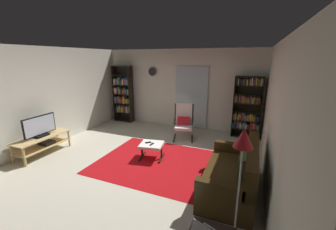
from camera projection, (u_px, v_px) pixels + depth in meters
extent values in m
plane|color=beige|center=(138.00, 161.00, 4.89)|extent=(7.02, 7.02, 0.00)
cube|color=silver|center=(180.00, 89.00, 7.14)|extent=(5.60, 0.06, 2.60)
cube|color=silver|center=(47.00, 98.00, 5.55)|extent=(0.06, 6.00, 2.60)
cube|color=silver|center=(274.00, 120.00, 3.56)|extent=(0.06, 6.00, 2.60)
cube|color=silver|center=(191.00, 97.00, 6.99)|extent=(1.10, 0.01, 2.00)
cube|color=#AA0E13|center=(154.00, 161.00, 4.87)|extent=(2.50, 2.20, 0.01)
cube|color=tan|center=(42.00, 137.00, 5.15)|extent=(0.52, 1.32, 0.02)
cube|color=tan|center=(43.00, 146.00, 5.22)|extent=(0.48, 1.26, 0.02)
cylinder|color=tan|center=(24.00, 157.00, 4.60)|extent=(0.05, 0.05, 0.44)
cylinder|color=tan|center=(69.00, 138.00, 5.68)|extent=(0.05, 0.05, 0.44)
cylinder|color=tan|center=(12.00, 154.00, 4.75)|extent=(0.05, 0.05, 0.44)
cylinder|color=tan|center=(58.00, 136.00, 5.83)|extent=(0.05, 0.05, 0.44)
cube|color=black|center=(47.00, 143.00, 5.30)|extent=(0.31, 0.28, 0.07)
cube|color=black|center=(41.00, 135.00, 5.14)|extent=(0.20, 0.32, 0.05)
cube|color=black|center=(40.00, 125.00, 5.08)|extent=(0.04, 0.82, 0.47)
cube|color=silver|center=(40.00, 125.00, 5.07)|extent=(0.01, 0.77, 0.42)
cube|color=black|center=(115.00, 94.00, 7.87)|extent=(0.02, 0.30, 2.04)
cube|color=black|center=(131.00, 95.00, 7.62)|extent=(0.02, 0.30, 2.04)
cube|color=black|center=(125.00, 94.00, 7.87)|extent=(0.71, 0.02, 2.04)
cube|color=black|center=(125.00, 120.00, 8.01)|extent=(0.68, 0.28, 0.02)
cube|color=black|center=(124.00, 112.00, 7.92)|extent=(0.68, 0.28, 0.02)
cube|color=black|center=(124.00, 103.00, 7.83)|extent=(0.68, 0.28, 0.02)
cube|color=black|center=(123.00, 94.00, 7.75)|extent=(0.68, 0.28, 0.02)
cube|color=black|center=(122.00, 85.00, 7.66)|extent=(0.68, 0.28, 0.02)
cube|color=black|center=(122.00, 75.00, 7.57)|extent=(0.68, 0.28, 0.02)
cube|color=black|center=(121.00, 66.00, 7.48)|extent=(0.68, 0.28, 0.02)
cube|color=#172A34|center=(117.00, 109.00, 8.01)|extent=(0.03, 0.14, 0.15)
cube|color=#9E4692|center=(118.00, 109.00, 8.01)|extent=(0.03, 0.13, 0.20)
cube|color=#395CA2|center=(119.00, 108.00, 7.97)|extent=(0.02, 0.23, 0.27)
cube|color=olive|center=(119.00, 109.00, 7.95)|extent=(0.04, 0.22, 0.18)
cube|color=olive|center=(120.00, 108.00, 7.93)|extent=(0.03, 0.14, 0.25)
cube|color=#2D2833|center=(122.00, 109.00, 7.95)|extent=(0.02, 0.13, 0.21)
cube|color=gold|center=(122.00, 109.00, 7.91)|extent=(0.02, 0.14, 0.21)
cube|color=gold|center=(123.00, 110.00, 7.92)|extent=(0.03, 0.20, 0.15)
cube|color=gold|center=(124.00, 109.00, 7.89)|extent=(0.03, 0.17, 0.26)
cube|color=#262028|center=(124.00, 109.00, 7.86)|extent=(0.02, 0.21, 0.26)
cube|color=#913387|center=(125.00, 109.00, 7.85)|extent=(0.02, 0.22, 0.24)
cube|color=orange|center=(127.00, 109.00, 7.87)|extent=(0.02, 0.19, 0.20)
cube|color=#427D47|center=(127.00, 110.00, 7.85)|extent=(0.03, 0.13, 0.20)
cube|color=brown|center=(128.00, 110.00, 7.83)|extent=(0.02, 0.16, 0.19)
cube|color=beige|center=(128.00, 109.00, 7.80)|extent=(0.03, 0.22, 0.26)
cube|color=brown|center=(130.00, 110.00, 7.82)|extent=(0.04, 0.13, 0.21)
cube|color=#3E9143|center=(130.00, 109.00, 7.78)|extent=(0.03, 0.16, 0.24)
cube|color=#5A99A5|center=(117.00, 99.00, 7.93)|extent=(0.03, 0.23, 0.22)
cube|color=#9B3492|center=(117.00, 100.00, 7.91)|extent=(0.03, 0.21, 0.20)
cube|color=#1E1A35|center=(118.00, 100.00, 7.90)|extent=(0.03, 0.16, 0.21)
cube|color=beige|center=(119.00, 100.00, 7.87)|extent=(0.03, 0.10, 0.23)
cube|color=brown|center=(120.00, 100.00, 7.89)|extent=(0.02, 0.18, 0.18)
cube|color=#9F4189|center=(121.00, 101.00, 7.87)|extent=(0.04, 0.16, 0.16)
cube|color=red|center=(122.00, 100.00, 7.85)|extent=(0.02, 0.17, 0.22)
cube|color=brown|center=(122.00, 101.00, 7.83)|extent=(0.03, 0.23, 0.16)
cube|color=gold|center=(123.00, 101.00, 7.81)|extent=(0.02, 0.13, 0.15)
cube|color=orange|center=(124.00, 100.00, 7.79)|extent=(0.04, 0.13, 0.26)
cube|color=gold|center=(125.00, 100.00, 7.77)|extent=(0.03, 0.24, 0.21)
cube|color=brown|center=(126.00, 101.00, 7.75)|extent=(0.04, 0.20, 0.20)
cube|color=gold|center=(127.00, 101.00, 7.75)|extent=(0.04, 0.15, 0.15)
cube|color=olive|center=(128.00, 101.00, 7.74)|extent=(0.02, 0.24, 0.19)
cube|color=#2E7851|center=(129.00, 101.00, 7.73)|extent=(0.04, 0.19, 0.18)
cube|color=orange|center=(130.00, 101.00, 7.71)|extent=(0.02, 0.11, 0.18)
cube|color=orange|center=(116.00, 90.00, 7.81)|extent=(0.02, 0.18, 0.23)
cube|color=#C1B1A2|center=(117.00, 91.00, 7.80)|extent=(0.04, 0.19, 0.21)
cube|color=#994893|center=(118.00, 91.00, 7.79)|extent=(0.04, 0.18, 0.21)
cube|color=black|center=(119.00, 90.00, 7.79)|extent=(0.02, 0.17, 0.25)
cube|color=#3B7F50|center=(120.00, 90.00, 7.75)|extent=(0.04, 0.13, 0.26)
cube|color=gold|center=(121.00, 91.00, 7.76)|extent=(0.02, 0.24, 0.19)
cube|color=#27242D|center=(122.00, 91.00, 7.74)|extent=(0.04, 0.17, 0.18)
cube|color=black|center=(123.00, 91.00, 7.72)|extent=(0.03, 0.14, 0.24)
cube|color=#D23C3A|center=(124.00, 92.00, 7.72)|extent=(0.03, 0.21, 0.16)
cube|color=#37803C|center=(125.00, 91.00, 7.68)|extent=(0.04, 0.12, 0.24)
cube|color=#3B8A50|center=(126.00, 92.00, 7.69)|extent=(0.02, 0.14, 0.19)
cube|color=#894599|center=(126.00, 92.00, 7.66)|extent=(0.03, 0.16, 0.18)
cube|color=black|center=(128.00, 91.00, 7.65)|extent=(0.04, 0.13, 0.21)
cube|color=teal|center=(129.00, 92.00, 7.63)|extent=(0.03, 0.19, 0.19)
cube|color=olive|center=(129.00, 92.00, 7.61)|extent=(0.02, 0.20, 0.17)
cube|color=brown|center=(115.00, 81.00, 7.75)|extent=(0.02, 0.11, 0.23)
cube|color=beige|center=(116.00, 82.00, 7.71)|extent=(0.04, 0.24, 0.20)
cube|color=#A48A3C|center=(117.00, 82.00, 7.73)|extent=(0.02, 0.21, 0.20)
cube|color=#9A3F99|center=(118.00, 82.00, 7.69)|extent=(0.03, 0.12, 0.15)
cube|color=teal|center=(119.00, 82.00, 7.66)|extent=(0.04, 0.15, 0.22)
cube|color=teal|center=(120.00, 81.00, 7.66)|extent=(0.03, 0.17, 0.27)
cube|color=#3E8449|center=(121.00, 81.00, 7.65)|extent=(0.03, 0.15, 0.26)
cube|color=#232E20|center=(121.00, 82.00, 7.63)|extent=(0.03, 0.20, 0.18)
cube|color=beige|center=(123.00, 82.00, 7.64)|extent=(0.02, 0.18, 0.17)
cube|color=#3562B2|center=(123.00, 82.00, 7.63)|extent=(0.03, 0.17, 0.18)
cube|color=gold|center=(124.00, 82.00, 7.59)|extent=(0.04, 0.18, 0.21)
cube|color=#315AB4|center=(125.00, 81.00, 7.59)|extent=(0.04, 0.11, 0.25)
cube|color=#9E418B|center=(127.00, 82.00, 7.57)|extent=(0.04, 0.16, 0.18)
cube|color=#335FA8|center=(127.00, 81.00, 7.52)|extent=(0.04, 0.15, 0.27)
cube|color=brown|center=(129.00, 82.00, 7.52)|extent=(0.04, 0.22, 0.19)
cube|color=black|center=(233.00, 107.00, 6.30)|extent=(0.02, 0.30, 1.81)
cube|color=black|center=(262.00, 109.00, 6.02)|extent=(0.02, 0.30, 1.81)
cube|color=black|center=(247.00, 107.00, 6.29)|extent=(0.79, 0.02, 1.81)
cube|color=black|center=(244.00, 136.00, 6.39)|extent=(0.76, 0.28, 0.02)
cube|color=black|center=(245.00, 129.00, 6.33)|extent=(0.76, 0.28, 0.02)
cube|color=black|center=(246.00, 120.00, 6.26)|extent=(0.76, 0.28, 0.02)
cube|color=black|center=(247.00, 112.00, 6.19)|extent=(0.76, 0.28, 0.02)
cube|color=black|center=(248.00, 103.00, 6.13)|extent=(0.76, 0.28, 0.02)
cube|color=black|center=(249.00, 95.00, 6.06)|extent=(0.76, 0.28, 0.02)
cube|color=black|center=(249.00, 86.00, 5.99)|extent=(0.76, 0.28, 0.02)
cube|color=black|center=(250.00, 77.00, 5.93)|extent=(0.76, 0.28, 0.02)
cube|color=blue|center=(233.00, 125.00, 6.42)|extent=(0.04, 0.22, 0.16)
cube|color=olive|center=(235.00, 124.00, 6.42)|extent=(0.03, 0.14, 0.20)
cube|color=#1B2F34|center=(236.00, 124.00, 6.42)|extent=(0.03, 0.11, 0.21)
cube|color=teal|center=(237.00, 124.00, 6.38)|extent=(0.03, 0.10, 0.22)
cube|color=#9E3486|center=(239.00, 124.00, 6.39)|extent=(0.03, 0.10, 0.22)
cube|color=#C4B19E|center=(240.00, 125.00, 6.37)|extent=(0.04, 0.21, 0.20)
cube|color=teal|center=(242.00, 126.00, 6.34)|extent=(0.04, 0.13, 0.16)
cube|color=beige|center=(243.00, 125.00, 6.34)|extent=(0.02, 0.13, 0.19)
cube|color=teal|center=(245.00, 125.00, 6.32)|extent=(0.03, 0.12, 0.20)
cube|color=beige|center=(246.00, 126.00, 6.31)|extent=(0.03, 0.24, 0.16)
cube|color=#8F3B83|center=(248.00, 126.00, 6.28)|extent=(0.04, 0.11, 0.15)
cube|color=#261D2A|center=(249.00, 126.00, 6.27)|extent=(0.02, 0.16, 0.15)
cube|color=red|center=(251.00, 125.00, 6.24)|extent=(0.04, 0.23, 0.22)
cube|color=#8C4585|center=(252.00, 126.00, 6.24)|extent=(0.03, 0.17, 0.20)
cube|color=orange|center=(254.00, 126.00, 6.22)|extent=(0.04, 0.17, 0.20)
cube|color=red|center=(255.00, 126.00, 6.21)|extent=(0.03, 0.13, 0.22)
cube|color=teal|center=(256.00, 127.00, 6.19)|extent=(0.02, 0.15, 0.15)
cube|color=beige|center=(258.00, 127.00, 6.17)|extent=(0.03, 0.17, 0.16)
cube|color=brown|center=(234.00, 116.00, 6.35)|extent=(0.04, 0.17, 0.18)
cube|color=orange|center=(236.00, 116.00, 6.34)|extent=(0.04, 0.15, 0.20)
cube|color=#28302C|center=(237.00, 116.00, 6.34)|extent=(0.03, 0.14, 0.18)
cube|color=gold|center=(238.00, 117.00, 6.31)|extent=(0.02, 0.20, 0.15)
cube|color=#44793A|center=(239.00, 116.00, 6.30)|extent=(0.03, 0.24, 0.22)
cube|color=gold|center=(240.00, 117.00, 6.28)|extent=(0.03, 0.11, 0.19)
cube|color=#9B3987|center=(242.00, 116.00, 6.28)|extent=(0.03, 0.20, 0.21)
cube|color=#C5B09C|center=(243.00, 116.00, 6.26)|extent=(0.02, 0.13, 0.23)
cube|color=#242432|center=(244.00, 117.00, 6.26)|extent=(0.02, 0.19, 0.20)
cube|color=orange|center=(245.00, 117.00, 6.23)|extent=(0.03, 0.17, 0.19)
cube|color=teal|center=(246.00, 118.00, 6.25)|extent=(0.04, 0.22, 0.15)
cube|color=beige|center=(248.00, 117.00, 6.23)|extent=(0.03, 0.15, 0.19)
cube|color=orange|center=(249.00, 118.00, 6.22)|extent=(0.03, 0.16, 0.16)
cube|color=gold|center=(251.00, 117.00, 6.20)|extent=(0.04, 0.17, 0.21)
cube|color=olive|center=(252.00, 118.00, 6.17)|extent=(0.04, 0.12, 0.20)
cube|color=gold|center=(254.00, 119.00, 6.15)|extent=(0.03, 0.22, 0.15)
cube|color=teal|center=(256.00, 118.00, 6.15)|extent=(0.02, 0.19, 0.21)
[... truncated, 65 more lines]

